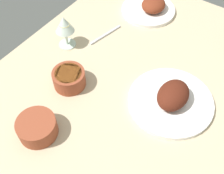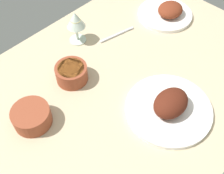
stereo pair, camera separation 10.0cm
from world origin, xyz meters
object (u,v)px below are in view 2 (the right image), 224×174
object	(u,v)px
bowl_potatoes	(32,116)
wine_glass	(76,21)
plate_far_side	(169,107)
bowl_soup	(72,73)
plate_center_main	(167,12)
spoon_loose	(117,35)

from	to	relation	value
bowl_potatoes	wine_glass	size ratio (longest dim) A/B	0.90
plate_far_side	bowl_soup	size ratio (longest dim) A/B	2.53
plate_far_side	plate_center_main	bearing A→B (deg)	-142.19
bowl_soup	plate_center_main	bearing A→B (deg)	176.98
bowl_potatoes	plate_far_side	bearing A→B (deg)	139.30
bowl_soup	spoon_loose	size ratio (longest dim) A/B	0.70
wine_glass	spoon_loose	bearing A→B (deg)	144.11
bowl_potatoes	bowl_soup	size ratio (longest dim) A/B	1.07
wine_glass	spoon_loose	xyz separation A→B (cm)	(-13.53, 9.79, -9.53)
bowl_soup	bowl_potatoes	bearing A→B (deg)	12.38
plate_far_side	bowl_soup	distance (cm)	36.99
plate_far_side	bowl_soup	world-z (taller)	plate_far_side
plate_center_main	bowl_potatoes	bearing A→B (deg)	1.38
bowl_potatoes	bowl_soup	xyz separation A→B (cm)	(-21.25, -4.67, 0.07)
plate_far_side	bowl_soup	xyz separation A→B (cm)	(13.40, -34.47, 0.91)
plate_far_side	bowl_potatoes	distance (cm)	45.71
plate_far_side	spoon_loose	distance (cm)	42.18
plate_center_main	bowl_soup	size ratio (longest dim) A/B	2.09
plate_center_main	plate_far_side	xyz separation A→B (cm)	(40.74, 31.61, 0.33)
plate_center_main	wine_glass	size ratio (longest dim) A/B	1.75
bowl_potatoes	spoon_loose	world-z (taller)	bowl_potatoes
plate_center_main	bowl_potatoes	size ratio (longest dim) A/B	1.94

